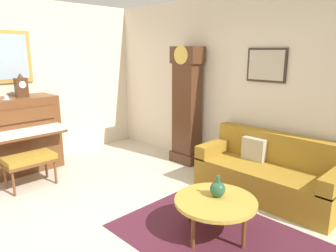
# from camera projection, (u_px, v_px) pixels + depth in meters

# --- Properties ---
(ground_plane) EXTENTS (6.40, 6.00, 0.10)m
(ground_plane) POSITION_uv_depth(u_px,v_px,m) (104.00, 220.00, 3.81)
(ground_plane) COLOR beige
(wall_left) EXTENTS (0.13, 4.90, 2.80)m
(wall_left) POSITION_uv_depth(u_px,v_px,m) (12.00, 84.00, 5.25)
(wall_left) COLOR beige
(wall_left) RESTS_ON ground_plane
(wall_back) EXTENTS (5.30, 0.13, 2.80)m
(wall_back) POSITION_uv_depth(u_px,v_px,m) (225.00, 85.00, 5.10)
(wall_back) COLOR beige
(wall_back) RESTS_ON ground_plane
(area_rug) EXTENTS (2.10, 1.50, 0.01)m
(area_rug) POSITION_uv_depth(u_px,v_px,m) (216.00, 236.00, 3.38)
(area_rug) COLOR #4C1E2D
(area_rug) RESTS_ON ground_plane
(piano) EXTENTS (0.87, 1.44, 1.23)m
(piano) POSITION_uv_depth(u_px,v_px,m) (11.00, 136.00, 5.03)
(piano) COLOR brown
(piano) RESTS_ON ground_plane
(piano_bench) EXTENTS (0.42, 0.70, 0.48)m
(piano_bench) POSITION_uv_depth(u_px,v_px,m) (29.00, 160.00, 4.54)
(piano_bench) COLOR brown
(piano_bench) RESTS_ON ground_plane
(grandfather_clock) EXTENTS (0.52, 0.34, 2.03)m
(grandfather_clock) POSITION_uv_depth(u_px,v_px,m) (187.00, 109.00, 5.44)
(grandfather_clock) COLOR #4C2B19
(grandfather_clock) RESTS_ON ground_plane
(couch) EXTENTS (1.90, 0.80, 0.84)m
(couch) POSITION_uv_depth(u_px,v_px,m) (269.00, 174.00, 4.29)
(couch) COLOR olive
(couch) RESTS_ON ground_plane
(coffee_table) EXTENTS (0.88, 0.88, 0.41)m
(coffee_table) POSITION_uv_depth(u_px,v_px,m) (216.00, 202.00, 3.35)
(coffee_table) COLOR gold
(coffee_table) RESTS_ON ground_plane
(mantel_clock) EXTENTS (0.13, 0.18, 0.38)m
(mantel_clock) POSITION_uv_depth(u_px,v_px,m) (21.00, 86.00, 5.01)
(mantel_clock) COLOR #4C2B19
(mantel_clock) RESTS_ON piano
(teacup) EXTENTS (0.12, 0.12, 0.06)m
(teacup) POSITION_uv_depth(u_px,v_px,m) (6.00, 98.00, 4.75)
(teacup) COLOR #ADC6D6
(teacup) RESTS_ON piano
(green_jug) EXTENTS (0.17, 0.17, 0.24)m
(green_jug) POSITION_uv_depth(u_px,v_px,m) (218.00, 189.00, 3.39)
(green_jug) COLOR #234C33
(green_jug) RESTS_ON coffee_table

